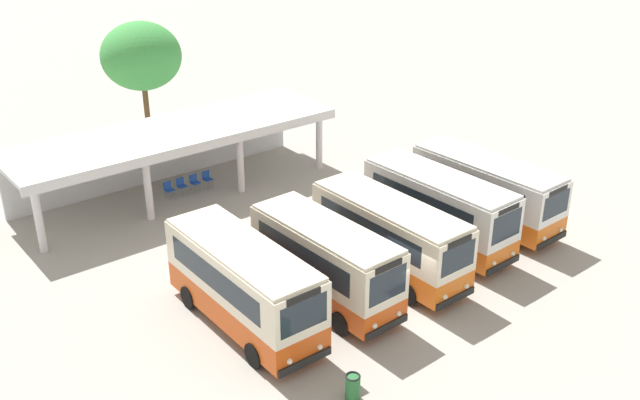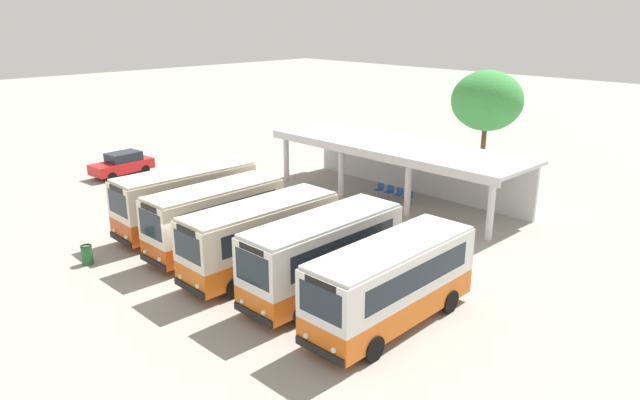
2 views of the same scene
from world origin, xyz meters
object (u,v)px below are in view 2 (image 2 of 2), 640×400
at_px(parked_car_flank, 122,164).
at_px(waiting_chair_middle_seat, 399,194).
at_px(city_bus_second_in_row, 215,217).
at_px(city_bus_fourth_amber, 323,253).
at_px(city_bus_nearest_orange, 186,198).
at_px(waiting_chair_fourth_seat, 408,196).
at_px(city_bus_fifth_blue, 391,281).
at_px(waiting_chair_second_from_end, 389,191).
at_px(waiting_chair_end_by_column, 380,189).
at_px(city_bus_middle_cream, 261,235).
at_px(litter_bin_apron, 87,255).

xyz_separation_m(parked_car_flank, waiting_chair_middle_seat, (17.16, 9.00, -0.30)).
relative_size(city_bus_second_in_row, city_bus_fourth_amber, 0.93).
relative_size(parked_car_flank, waiting_chair_middle_seat, 5.03).
distance_m(city_bus_nearest_orange, waiting_chair_fourth_seat, 12.88).
bearing_deg(city_bus_fifth_blue, waiting_chair_second_from_end, 129.41).
relative_size(city_bus_fourth_amber, waiting_chair_end_by_column, 8.51).
relative_size(city_bus_fourth_amber, waiting_chair_middle_seat, 8.51).
bearing_deg(waiting_chair_end_by_column, city_bus_middle_cream, -73.41).
relative_size(city_bus_middle_cream, litter_bin_apron, 8.22).
bearing_deg(city_bus_second_in_row, litter_bin_apron, -120.24).
bearing_deg(waiting_chair_end_by_column, city_bus_fifth_blue, -48.41).
distance_m(city_bus_fourth_amber, litter_bin_apron, 11.12).
height_order(city_bus_second_in_row, waiting_chair_fourth_seat, city_bus_second_in_row).
bearing_deg(city_bus_second_in_row, waiting_chair_end_by_column, 91.36).
bearing_deg(waiting_chair_middle_seat, waiting_chair_end_by_column, -179.60).
xyz_separation_m(waiting_chair_end_by_column, litter_bin_apron, (-2.62, -17.21, -0.07)).
xyz_separation_m(city_bus_fifth_blue, waiting_chair_end_by_column, (-10.31, 11.62, -1.21)).
height_order(city_bus_middle_cream, waiting_chair_middle_seat, city_bus_middle_cream).
relative_size(city_bus_middle_cream, waiting_chair_end_by_column, 8.60).
relative_size(waiting_chair_end_by_column, waiting_chair_second_from_end, 1.00).
height_order(city_bus_nearest_orange, litter_bin_apron, city_bus_nearest_orange).
height_order(city_bus_second_in_row, city_bus_fifth_blue, city_bus_second_in_row).
xyz_separation_m(city_bus_second_in_row, waiting_chair_fourth_seat, (1.91, 12.22, -1.25)).
distance_m(parked_car_flank, waiting_chair_end_by_column, 18.08).
height_order(city_bus_fourth_amber, waiting_chair_fourth_seat, city_bus_fourth_amber).
xyz_separation_m(city_bus_middle_cream, city_bus_fourth_amber, (3.34, 0.44, 0.06)).
height_order(city_bus_fourth_amber, litter_bin_apron, city_bus_fourth_amber).
bearing_deg(waiting_chair_second_from_end, parked_car_flank, -151.21).
relative_size(parked_car_flank, litter_bin_apron, 4.80).
bearing_deg(waiting_chair_end_by_column, city_bus_nearest_orange, -104.63).
bearing_deg(city_bus_middle_cream, city_bus_fifth_blue, 4.81).
bearing_deg(litter_bin_apron, waiting_chair_second_from_end, 79.00).
bearing_deg(waiting_chair_fourth_seat, city_bus_nearest_orange, -114.21).
relative_size(city_bus_second_in_row, waiting_chair_fourth_seat, 7.96).
relative_size(city_bus_nearest_orange, city_bus_fourth_amber, 1.01).
height_order(city_bus_middle_cream, city_bus_fifth_blue, city_bus_middle_cream).
height_order(city_bus_nearest_orange, city_bus_second_in_row, city_bus_nearest_orange).
height_order(city_bus_second_in_row, litter_bin_apron, city_bus_second_in_row).
bearing_deg(parked_car_flank, litter_bin_apron, -32.16).
relative_size(city_bus_second_in_row, city_bus_middle_cream, 0.93).
bearing_deg(city_bus_second_in_row, city_bus_fourth_amber, 4.08).
bearing_deg(city_bus_fourth_amber, waiting_chair_fourth_seat, 112.10).
bearing_deg(waiting_chair_fourth_seat, waiting_chair_end_by_column, 179.92).
xyz_separation_m(city_bus_nearest_orange, city_bus_fifth_blue, (13.36, 0.07, -0.07)).
relative_size(city_bus_nearest_orange, waiting_chair_end_by_column, 8.62).
xyz_separation_m(city_bus_nearest_orange, city_bus_middle_cream, (6.68, -0.49, -0.06)).
xyz_separation_m(waiting_chair_middle_seat, litter_bin_apron, (-4.09, -17.22, -0.07)).
bearing_deg(litter_bin_apron, parked_car_flank, 147.84).
xyz_separation_m(city_bus_fourth_amber, parked_car_flank, (-22.66, 2.76, -0.98)).
bearing_deg(waiting_chair_fourth_seat, city_bus_fifth_blue, -55.09).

